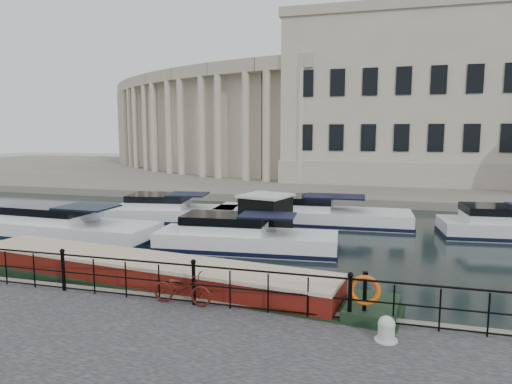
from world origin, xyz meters
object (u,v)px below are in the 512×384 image
harbour_hut (266,218)px  bicycle (182,288)px  mooring_bollard (386,329)px  life_ring_post (365,291)px  narrowboat (145,284)px

harbour_hut → bicycle: bearing=-72.8°
mooring_bollard → harbour_hut: 12.14m
harbour_hut → mooring_bollard: bearing=-47.9°
life_ring_post → narrowboat: bearing=167.5°
mooring_bollard → life_ring_post: (-0.50, 0.90, 0.50)m
life_ring_post → harbour_hut: harbour_hut is taller
harbour_hut → narrowboat: bearing=-86.0°
mooring_bollard → narrowboat: narrowboat is taller
bicycle → narrowboat: bearing=54.0°
life_ring_post → harbour_hut: 11.11m
bicycle → harbour_hut: (-0.32, 10.08, -0.03)m
life_ring_post → mooring_bollard: bearing=-60.7°
life_ring_post → harbour_hut: size_ratio=0.35×
mooring_bollard → life_ring_post: 1.14m
narrowboat → harbour_hut: 8.64m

